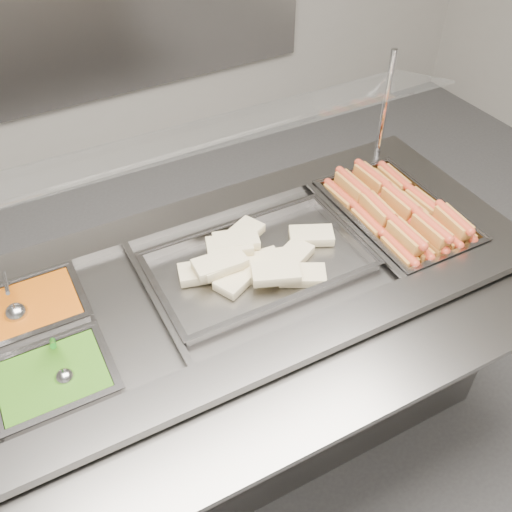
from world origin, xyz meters
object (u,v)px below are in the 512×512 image
sneeze_guard (208,136)px  pan_hotdogs (395,219)px  ladle (16,312)px  serving_spoon (63,372)px  steam_counter (244,352)px  pan_wraps (259,266)px

sneeze_guard → pan_hotdogs: sneeze_guard is taller
pan_hotdogs → ladle: size_ratio=2.78×
pan_hotdogs → serving_spoon: (-1.29, -0.12, 0.05)m
steam_counter → serving_spoon: serving_spoon is taller
steam_counter → sneeze_guard: (0.01, 0.23, 0.85)m
steam_counter → pan_hotdogs: 0.78m
serving_spoon → steam_counter: bearing=12.0°
steam_counter → pan_hotdogs: (0.65, -0.02, 0.42)m
serving_spoon → pan_wraps: bearing=10.8°
ladle → steam_counter: bearing=-12.5°
serving_spoon → pan_hotdogs: bearing=5.2°
steam_counter → sneeze_guard: bearing=88.3°
steam_counter → ladle: ladle is taller
pan_hotdogs → ladle: bearing=172.6°
pan_wraps → serving_spoon: serving_spoon is taller
pan_hotdogs → pan_wraps: bearing=178.3°
sneeze_guard → pan_wraps: size_ratio=2.40×
sneeze_guard → ladle: size_ratio=8.24×
serving_spoon → ladle: bearing=102.3°
steam_counter → ladle: size_ratio=9.46×
pan_hotdogs → serving_spoon: serving_spoon is taller
pan_wraps → sneeze_guard: bearing=103.6°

